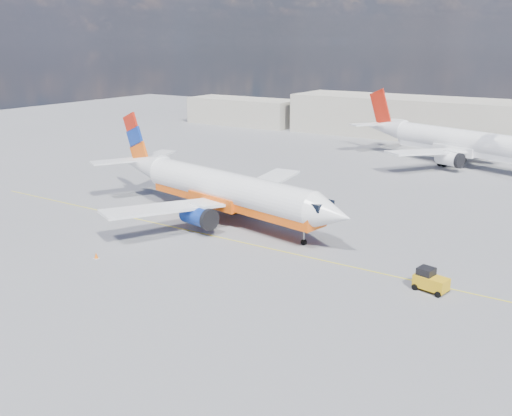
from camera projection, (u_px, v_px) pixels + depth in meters
The scene contains 8 objects.
ground at pixel (209, 248), 54.08m from camera, with size 240.00×240.00×0.00m, color slate.
taxi_line at pixel (228, 239), 56.50m from camera, with size 70.00×0.15×0.01m, color yellow.
terminal_main at pixel (464, 121), 110.76m from camera, with size 70.00×14.00×8.00m, color #B6AD9D.
terminal_annex at pixel (243, 111), 134.73m from camera, with size 26.00×10.00×6.00m, color #B6AD9D.
main_jet at pixel (221, 189), 61.57m from camera, with size 35.13×27.18×10.60m.
second_jet at pixel (459, 142), 89.26m from camera, with size 36.12×27.39×10.99m.
gse_tug at pixel (430, 281), 44.59m from camera, with size 2.79×2.04×1.82m.
traffic_cone at pixel (96, 256), 51.38m from camera, with size 0.42×0.42×0.58m.
Camera 1 is at (31.38, -40.25, 18.83)m, focal length 40.00 mm.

